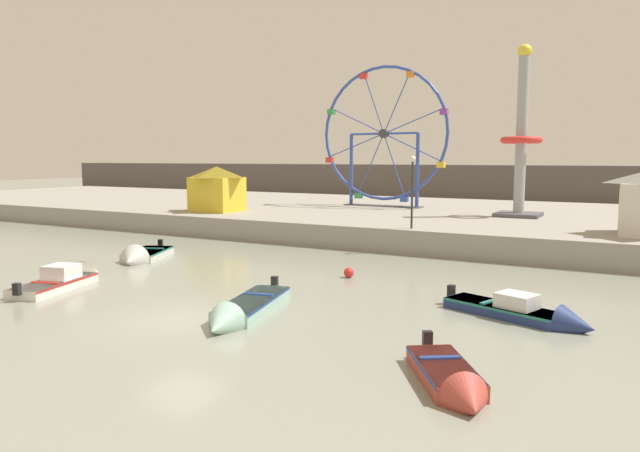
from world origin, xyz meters
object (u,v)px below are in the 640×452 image
at_px(ferris_wheel_blue_frame, 384,136).
at_px(carnival_booth_yellow_awning, 217,188).
at_px(motorboat_faded_red, 452,382).
at_px(motorboat_seafoam, 241,311).
at_px(motorboat_navy_blue, 529,314).
at_px(mooring_buoy_orange, 349,273).
at_px(motorboat_pale_grey, 141,257).
at_px(promenade_lamp_near, 412,181).
at_px(motorboat_white_red_stripe, 69,279).
at_px(drop_tower_steel_tower, 521,146).

height_order(ferris_wheel_blue_frame, carnival_booth_yellow_awning, ferris_wheel_blue_frame).
relative_size(motorboat_faded_red, ferris_wheel_blue_frame, 0.32).
height_order(motorboat_seafoam, carnival_booth_yellow_awning, carnival_booth_yellow_awning).
height_order(motorboat_navy_blue, mooring_buoy_orange, motorboat_navy_blue).
xyz_separation_m(motorboat_pale_grey, ferris_wheel_blue_frame, (3.90, 21.98, 6.68)).
distance_m(motorboat_faded_red, carnival_booth_yellow_awning, 31.32).
xyz_separation_m(motorboat_faded_red, carnival_booth_yellow_awning, (-23.42, 20.60, 2.81)).
distance_m(motorboat_navy_blue, promenade_lamp_near, 14.07).
relative_size(motorboat_white_red_stripe, carnival_booth_yellow_awning, 1.40).
bearing_deg(drop_tower_steel_tower, ferris_wheel_blue_frame, 164.03).
bearing_deg(carnival_booth_yellow_awning, motorboat_white_red_stripe, -69.37).
relative_size(motorboat_navy_blue, mooring_buoy_orange, 11.59).
xyz_separation_m(motorboat_white_red_stripe, motorboat_navy_blue, (17.37, 3.60, -0.02)).
height_order(motorboat_white_red_stripe, promenade_lamp_near, promenade_lamp_near).
bearing_deg(carnival_booth_yellow_awning, motorboat_faded_red, -41.20).
relative_size(drop_tower_steel_tower, mooring_buoy_orange, 25.20).
xyz_separation_m(motorboat_navy_blue, ferris_wheel_blue_frame, (-15.18, 23.89, 6.64)).
height_order(ferris_wheel_blue_frame, drop_tower_steel_tower, drop_tower_steel_tower).
relative_size(motorboat_white_red_stripe, ferris_wheel_blue_frame, 0.45).
bearing_deg(motorboat_faded_red, promenade_lamp_near, 169.36).
distance_m(motorboat_white_red_stripe, promenade_lamp_near, 17.71).
xyz_separation_m(motorboat_seafoam, motorboat_navy_blue, (8.18, 4.19, 0.02)).
relative_size(motorboat_navy_blue, promenade_lamp_near, 1.29).
distance_m(motorboat_seafoam, motorboat_faded_red, 8.07).
relative_size(motorboat_navy_blue, drop_tower_steel_tower, 0.46).
bearing_deg(motorboat_white_red_stripe, mooring_buoy_orange, -69.93).
xyz_separation_m(motorboat_faded_red, motorboat_white_red_stripe, (-16.87, 3.08, 0.05)).
xyz_separation_m(promenade_lamp_near, mooring_buoy_orange, (-0.02, -7.67, -3.70)).
bearing_deg(motorboat_seafoam, motorboat_white_red_stripe, -107.87).
height_order(motorboat_seafoam, promenade_lamp_near, promenade_lamp_near).
relative_size(motorboat_seafoam, motorboat_white_red_stripe, 1.10).
bearing_deg(mooring_buoy_orange, ferris_wheel_blue_frame, 109.19).
height_order(motorboat_white_red_stripe, mooring_buoy_orange, motorboat_white_red_stripe).
distance_m(motorboat_faded_red, drop_tower_steel_tower, 28.25).
bearing_deg(carnival_booth_yellow_awning, drop_tower_steel_tower, 19.17).
distance_m(carnival_booth_yellow_awning, mooring_buoy_orange, 19.32).
bearing_deg(motorboat_white_red_stripe, drop_tower_steel_tower, -44.87).
distance_m(motorboat_pale_grey, motorboat_navy_blue, 19.18).
height_order(motorboat_seafoam, motorboat_navy_blue, motorboat_navy_blue).
bearing_deg(motorboat_white_red_stripe, ferris_wheel_blue_frame, -20.94).
distance_m(motorboat_pale_grey, motorboat_faded_red, 20.47).
height_order(motorboat_seafoam, ferris_wheel_blue_frame, ferris_wheel_blue_frame).
relative_size(motorboat_faded_red, mooring_buoy_orange, 8.15).
distance_m(motorboat_seafoam, drop_tower_steel_tower, 25.90).
bearing_deg(motorboat_faded_red, mooring_buoy_orange, -176.68).
distance_m(motorboat_pale_grey, drop_tower_steel_tower, 24.69).
relative_size(drop_tower_steel_tower, promenade_lamp_near, 2.81).
height_order(motorboat_pale_grey, promenade_lamp_near, promenade_lamp_near).
bearing_deg(motorboat_seafoam, carnival_booth_yellow_awning, -153.18).
relative_size(motorboat_white_red_stripe, motorboat_navy_blue, 0.98).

